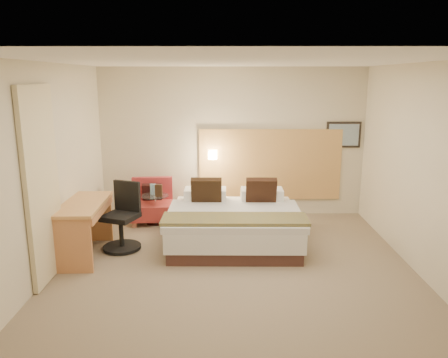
{
  "coord_description": "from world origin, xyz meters",
  "views": [
    {
      "loc": [
        -0.12,
        -5.41,
        2.5
      ],
      "look_at": [
        -0.14,
        0.79,
        1.07
      ],
      "focal_mm": 35.0,
      "sensor_mm": 36.0,
      "label": 1
    }
  ],
  "objects_px": {
    "bed": "(234,222)",
    "side_table": "(155,208)",
    "lounge_chair": "(152,205)",
    "desk": "(85,214)",
    "desk_chair": "(123,222)"
  },
  "relations": [
    {
      "from": "bed",
      "to": "side_table",
      "type": "relative_size",
      "value": 3.84
    },
    {
      "from": "bed",
      "to": "side_table",
      "type": "distance_m",
      "value": 1.58
    },
    {
      "from": "lounge_chair",
      "to": "side_table",
      "type": "distance_m",
      "value": 0.19
    },
    {
      "from": "bed",
      "to": "side_table",
      "type": "height_order",
      "value": "bed"
    },
    {
      "from": "lounge_chair",
      "to": "desk",
      "type": "height_order",
      "value": "desk"
    },
    {
      "from": "desk_chair",
      "to": "side_table",
      "type": "bearing_deg",
      "value": 74.13
    },
    {
      "from": "bed",
      "to": "desk_chair",
      "type": "distance_m",
      "value": 1.69
    },
    {
      "from": "bed",
      "to": "lounge_chair",
      "type": "height_order",
      "value": "bed"
    },
    {
      "from": "bed",
      "to": "desk",
      "type": "bearing_deg",
      "value": -165.33
    },
    {
      "from": "bed",
      "to": "desk",
      "type": "distance_m",
      "value": 2.22
    },
    {
      "from": "side_table",
      "to": "desk",
      "type": "relative_size",
      "value": 0.41
    },
    {
      "from": "desk",
      "to": "desk_chair",
      "type": "distance_m",
      "value": 0.58
    },
    {
      "from": "desk",
      "to": "desk_chair",
      "type": "bearing_deg",
      "value": 31.16
    },
    {
      "from": "lounge_chair",
      "to": "desk",
      "type": "xyz_separation_m",
      "value": [
        -0.69,
        -1.55,
        0.32
      ]
    },
    {
      "from": "desk",
      "to": "side_table",
      "type": "bearing_deg",
      "value": 60.63
    }
  ]
}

